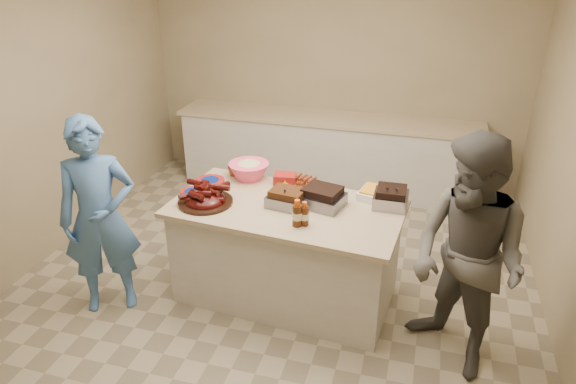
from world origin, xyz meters
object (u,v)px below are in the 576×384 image
(mustard_bottle, at_px, (285,194))
(plastic_cup, at_px, (233,176))
(island, at_px, (286,294))
(guest_gray, at_px, (449,358))
(rib_platter, at_px, (206,203))
(bbq_bottle_a, at_px, (304,225))
(guest_blue, at_px, (115,302))
(bbq_bottle_b, at_px, (297,226))
(roasting_pan, at_px, (390,206))
(coleslaw_bowl, at_px, (249,178))

(mustard_bottle, relative_size, plastic_cup, 1.39)
(island, height_order, guest_gray, island)
(island, relative_size, rib_platter, 4.12)
(bbq_bottle_a, bearing_deg, guest_blue, -171.07)
(bbq_bottle_b, bearing_deg, island, 120.18)
(roasting_pan, distance_m, guest_blue, 2.44)
(island, distance_m, rib_platter, 1.08)
(guest_blue, bearing_deg, bbq_bottle_a, -20.64)
(island, xyz_separation_m, guest_blue, (-1.37, -0.50, 0.00))
(mustard_bottle, xyz_separation_m, guest_blue, (-1.30, -0.71, -0.86))
(plastic_cup, bearing_deg, guest_blue, -128.42)
(island, distance_m, bbq_bottle_b, 0.92)
(plastic_cup, relative_size, guest_gray, 0.05)
(coleslaw_bowl, height_order, mustard_bottle, coleslaw_bowl)
(roasting_pan, xyz_separation_m, guest_blue, (-2.17, -0.73, -0.86))
(island, distance_m, roasting_pan, 1.20)
(guest_blue, bearing_deg, rib_platter, -2.43)
(roasting_pan, height_order, coleslaw_bowl, coleslaw_bowl)
(coleslaw_bowl, bearing_deg, roasting_pan, -8.93)
(rib_platter, relative_size, roasting_pan, 1.66)
(rib_platter, bearing_deg, mustard_bottle, 30.18)
(island, bearing_deg, mustard_bottle, 114.01)
(mustard_bottle, bearing_deg, roasting_pan, 1.61)
(guest_blue, bearing_deg, plastic_cup, 22.02)
(mustard_bottle, bearing_deg, island, -71.05)
(mustard_bottle, bearing_deg, bbq_bottle_b, -64.28)
(plastic_cup, relative_size, guest_blue, 0.06)
(island, bearing_deg, rib_platter, -163.56)
(island, xyz_separation_m, plastic_cup, (-0.62, 0.44, 0.86))
(roasting_pan, bearing_deg, coleslaw_bowl, 170.53)
(bbq_bottle_a, relative_size, mustard_bottle, 1.48)
(coleslaw_bowl, relative_size, guest_blue, 0.22)
(guest_blue, distance_m, guest_gray, 2.73)
(island, distance_m, mustard_bottle, 0.89)
(island, bearing_deg, plastic_cup, 149.97)
(island, bearing_deg, roasting_pan, 20.98)
(plastic_cup, bearing_deg, bbq_bottle_b, -42.40)
(roasting_pan, height_order, guest_blue, roasting_pan)
(island, distance_m, guest_gray, 1.42)
(plastic_cup, bearing_deg, guest_gray, -23.16)
(guest_gray, bearing_deg, island, -152.22)
(coleslaw_bowl, relative_size, bbq_bottle_a, 1.88)
(island, relative_size, plastic_cup, 19.80)
(plastic_cup, xyz_separation_m, guest_blue, (-0.75, -0.94, -0.86))
(bbq_bottle_b, bearing_deg, rib_platter, 169.28)
(mustard_bottle, relative_size, guest_gray, 0.07)
(guest_blue, bearing_deg, guest_gray, -27.61)
(bbq_bottle_a, bearing_deg, roasting_pan, 39.64)
(mustard_bottle, bearing_deg, guest_gray, -23.20)
(island, bearing_deg, bbq_bottle_a, -45.17)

